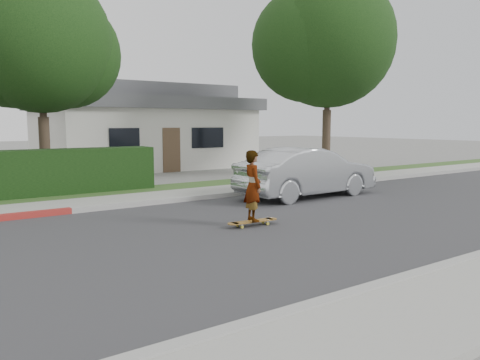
# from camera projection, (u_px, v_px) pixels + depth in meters

# --- Properties ---
(ground) EXTENTS (120.00, 120.00, 0.00)m
(ground) POSITION_uv_depth(u_px,v_px,m) (77.00, 257.00, 8.06)
(ground) COLOR slate
(ground) RESTS_ON ground
(road) EXTENTS (60.00, 8.00, 0.01)m
(road) POSITION_uv_depth(u_px,v_px,m) (77.00, 257.00, 8.06)
(road) COLOR #2D2D30
(road) RESTS_ON ground
(curb_near) EXTENTS (60.00, 0.20, 0.15)m
(curb_near) POSITION_uv_depth(u_px,v_px,m) (193.00, 345.00, 4.71)
(curb_near) COLOR #9E9E99
(curb_near) RESTS_ON ground
(curb_far) EXTENTS (60.00, 0.20, 0.15)m
(curb_far) POSITION_uv_depth(u_px,v_px,m) (29.00, 215.00, 11.39)
(curb_far) COLOR #9E9E99
(curb_far) RESTS_ON ground
(sidewalk_far) EXTENTS (60.00, 1.60, 0.12)m
(sidewalk_far) POSITION_uv_depth(u_px,v_px,m) (22.00, 210.00, 12.13)
(sidewalk_far) COLOR gray
(sidewalk_far) RESTS_ON ground
(planting_strip) EXTENTS (60.00, 1.60, 0.10)m
(planting_strip) POSITION_uv_depth(u_px,v_px,m) (11.00, 202.00, 13.43)
(planting_strip) COLOR #2D4C1E
(planting_strip) RESTS_ON ground
(tree_center) EXTENTS (5.66, 4.84, 7.44)m
(tree_center) POSITION_uv_depth(u_px,v_px,m) (38.00, 46.00, 15.80)
(tree_center) COLOR #33261C
(tree_center) RESTS_ON ground
(tree_right) EXTENTS (6.32, 5.60, 8.56)m
(tree_right) POSITION_uv_depth(u_px,v_px,m) (325.00, 45.00, 19.91)
(tree_right) COLOR #33261C
(tree_right) RESTS_ON ground
(house) EXTENTS (10.60, 8.60, 4.30)m
(house) POSITION_uv_depth(u_px,v_px,m) (141.00, 127.00, 25.38)
(house) COLOR beige
(house) RESTS_ON ground
(skateboard) EXTENTS (1.28, 0.33, 0.12)m
(skateboard) POSITION_uv_depth(u_px,v_px,m) (253.00, 222.00, 10.47)
(skateboard) COLOR gold
(skateboard) RESTS_ON ground
(skateboarder) EXTENTS (0.50, 0.65, 1.58)m
(skateboarder) POSITION_uv_depth(u_px,v_px,m) (253.00, 186.00, 10.37)
(skateboarder) COLOR white
(skateboarder) RESTS_ON skateboard
(car_silver) EXTENTS (4.76, 1.76, 1.55)m
(car_silver) POSITION_uv_depth(u_px,v_px,m) (307.00, 172.00, 14.62)
(car_silver) COLOR #B6BABE
(car_silver) RESTS_ON ground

